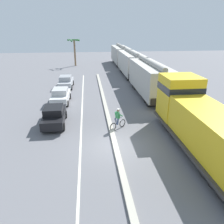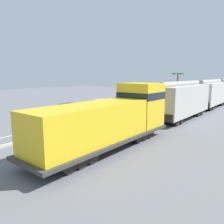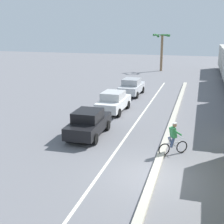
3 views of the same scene
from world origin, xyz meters
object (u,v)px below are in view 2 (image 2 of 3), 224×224
(parked_car_white, at_px, (102,105))
(locomotive, at_px, (113,120))
(hopper_car_middle, at_px, (210,94))
(cyclist, at_px, (94,118))
(palm_tree_near, at_px, (178,79))
(hopper_car_lead, at_px, (181,100))
(parked_car_silver, at_px, (129,101))
(parked_car_black, at_px, (70,111))

(parked_car_white, bearing_deg, locomotive, -45.86)
(hopper_car_middle, xyz_separation_m, parked_car_white, (-10.24, -13.21, -1.26))
(cyclist, relative_size, palm_tree_near, 0.31)
(hopper_car_middle, xyz_separation_m, cyclist, (-5.00, -20.37, -1.26))
(cyclist, bearing_deg, parked_car_white, 126.18)
(hopper_car_middle, bearing_deg, hopper_car_lead, -90.00)
(cyclist, height_order, palm_tree_near, palm_tree_near)
(parked_car_silver, bearing_deg, hopper_car_middle, 33.84)
(hopper_car_middle, relative_size, palm_tree_near, 1.91)
(parked_car_black, bearing_deg, hopper_car_middle, 61.70)
(locomotive, distance_m, parked_car_white, 14.73)
(hopper_car_lead, xyz_separation_m, hopper_car_middle, (0.00, 11.60, 0.00))
(hopper_car_lead, xyz_separation_m, parked_car_silver, (-10.21, 4.76, -1.26))
(locomotive, relative_size, hopper_car_lead, 1.10)
(parked_car_white, bearing_deg, cyclist, -53.82)
(hopper_car_middle, bearing_deg, parked_car_white, -127.77)
(parked_car_silver, xyz_separation_m, cyclist, (5.21, -13.52, 0.00))
(hopper_car_middle, height_order, parked_car_silver, hopper_car_middle)
(hopper_car_middle, distance_m, cyclist, 21.01)
(parked_car_silver, bearing_deg, parked_car_black, -89.88)
(locomotive, bearing_deg, cyclist, 145.86)
(parked_car_white, xyz_separation_m, cyclist, (5.23, -7.16, 0.00))
(hopper_car_lead, height_order, parked_car_white, hopper_car_lead)
(parked_car_white, relative_size, cyclist, 2.48)
(parked_car_silver, bearing_deg, cyclist, -68.94)
(parked_car_white, bearing_deg, palm_tree_near, 88.70)
(hopper_car_middle, distance_m, parked_car_white, 16.76)
(parked_car_black, height_order, parked_car_silver, same)
(parked_car_black, distance_m, palm_tree_near, 29.97)
(hopper_car_middle, bearing_deg, palm_tree_near, 131.71)
(parked_car_black, xyz_separation_m, palm_tree_near, (0.50, 29.78, 3.30))
(parked_car_white, distance_m, cyclist, 8.87)
(hopper_car_lead, xyz_separation_m, parked_car_black, (-10.18, -7.31, -1.26))
(parked_car_white, relative_size, palm_tree_near, 0.76)
(parked_car_white, height_order, cyclist, cyclist)
(parked_car_black, distance_m, parked_car_white, 5.71)
(parked_car_silver, xyz_separation_m, palm_tree_near, (0.52, 17.71, 3.30))
(hopper_car_lead, relative_size, palm_tree_near, 1.91)
(locomotive, xyz_separation_m, cyclist, (-5.00, 3.39, -0.98))
(hopper_car_lead, distance_m, parked_car_black, 12.60)
(parked_car_black, bearing_deg, locomotive, -25.43)
(locomotive, distance_m, parked_car_silver, 19.78)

